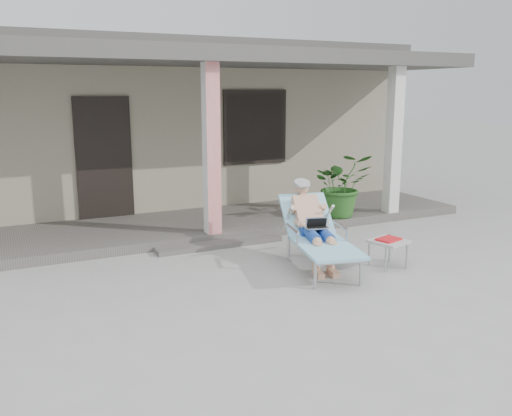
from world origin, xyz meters
TOP-DOWN VIEW (x-y plane):
  - ground at (0.00, 0.00)m, footprint 60.00×60.00m
  - house at (0.00, 6.50)m, footprint 10.40×5.40m
  - porch_deck at (0.00, 3.00)m, footprint 10.00×2.00m
  - porch_overhang at (0.00, 2.95)m, footprint 10.00×2.30m
  - porch_step at (0.00, 1.85)m, footprint 2.00×0.30m
  - lounger at (0.84, 0.44)m, footprint 1.05×1.88m
  - side_table at (1.70, -0.02)m, footprint 0.55×0.55m
  - potted_palm at (2.48, 2.25)m, footprint 1.24×1.15m

SIDE VIEW (x-z plane):
  - ground at x=0.00m, z-range 0.00..0.00m
  - porch_step at x=0.00m, z-range 0.00..0.07m
  - porch_deck at x=0.00m, z-range 0.00..0.15m
  - side_table at x=1.70m, z-range 0.14..0.53m
  - potted_palm at x=2.48m, z-range 0.15..1.28m
  - lounger at x=0.84m, z-range 0.14..1.32m
  - house at x=0.00m, z-range 0.02..3.32m
  - porch_overhang at x=0.00m, z-range 1.36..4.21m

